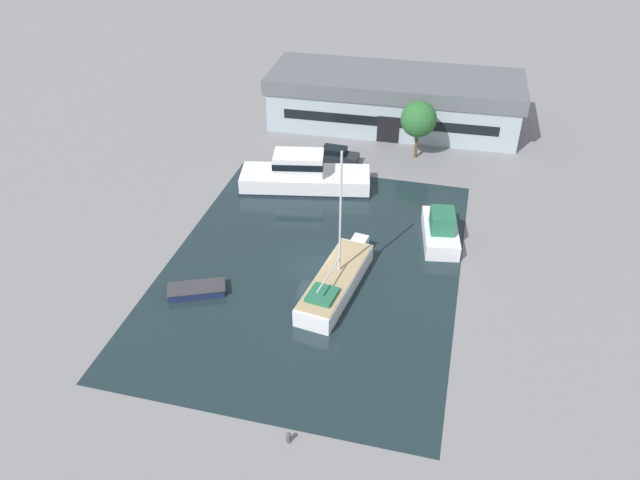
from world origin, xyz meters
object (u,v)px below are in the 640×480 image
at_px(quay_tree_near_building, 419,119).
at_px(small_dinghy, 197,290).
at_px(warehouse_building, 394,100).
at_px(motor_cruiser, 303,175).
at_px(parked_car, 336,155).
at_px(cabin_boat, 441,230).
at_px(sailboat_moored, 336,281).

relative_size(quay_tree_near_building, small_dinghy, 1.31).
bearing_deg(warehouse_building, motor_cruiser, -112.06).
xyz_separation_m(warehouse_building, motor_cruiser, (-6.10, -16.68, -1.68)).
xyz_separation_m(parked_car, small_dinghy, (-5.41, -23.12, -0.52)).
bearing_deg(cabin_boat, quay_tree_near_building, 95.16).
height_order(parked_car, cabin_boat, cabin_boat).
bearing_deg(warehouse_building, parked_car, -113.15).
relative_size(sailboat_moored, small_dinghy, 2.44).
height_order(sailboat_moored, small_dinghy, sailboat_moored).
relative_size(sailboat_moored, cabin_boat, 1.69).
xyz_separation_m(quay_tree_near_building, sailboat_moored, (-3.13, -23.29, -3.45)).
xyz_separation_m(quay_tree_near_building, motor_cruiser, (-9.65, -8.94, -2.97)).
distance_m(parked_car, sailboat_moored, 20.61).
bearing_deg(sailboat_moored, cabin_boat, 58.74).
bearing_deg(motor_cruiser, small_dinghy, 157.23).
xyz_separation_m(quay_tree_near_building, parked_car, (-7.79, -3.21, -3.41)).
relative_size(quay_tree_near_building, motor_cruiser, 0.47).
bearing_deg(sailboat_moored, warehouse_building, 98.99).
xyz_separation_m(motor_cruiser, cabin_boat, (13.52, -5.85, -0.24)).
xyz_separation_m(sailboat_moored, cabin_boat, (7.00, 8.50, 0.25)).
distance_m(warehouse_building, small_dinghy, 35.51).
height_order(quay_tree_near_building, sailboat_moored, sailboat_moored).
bearing_deg(quay_tree_near_building, cabin_boat, -75.35).
bearing_deg(cabin_boat, motor_cruiser, 147.10).
distance_m(parked_car, motor_cruiser, 6.04).
height_order(warehouse_building, sailboat_moored, sailboat_moored).
relative_size(warehouse_building, quay_tree_near_building, 4.66).
bearing_deg(cabin_boat, small_dinghy, -155.43).
bearing_deg(motor_cruiser, warehouse_building, -31.32).
bearing_deg(small_dinghy, motor_cruiser, 144.75).
bearing_deg(parked_car, small_dinghy, -10.35).
height_order(quay_tree_near_building, cabin_boat, quay_tree_near_building).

